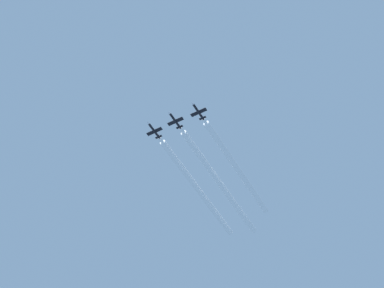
{
  "coord_description": "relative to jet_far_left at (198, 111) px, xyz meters",
  "views": [
    {
      "loc": [
        -100.36,
        165.46,
        1.9
      ],
      "look_at": [
        -0.08,
        -16.17,
        253.8
      ],
      "focal_mm": 63.73,
      "sensor_mm": 36.0,
      "label": 1
    }
  ],
  "objects": [
    {
      "name": "jet_far_left",
      "position": [
        0.0,
        0.0,
        0.0
      ],
      "size": [
        8.05,
        11.72,
        2.82
      ],
      "color": "black"
    },
    {
      "name": "jet_inner_left",
      "position": [
        12.07,
        0.48,
        0.16
      ],
      "size": [
        8.05,
        11.72,
        2.82
      ],
      "color": "black"
    },
    {
      "name": "jet_center",
      "position": [
        23.68,
        0.15,
        0.04
      ],
      "size": [
        8.05,
        11.72,
        2.82
      ],
      "color": "black"
    },
    {
      "name": "smoke_trail_far_left",
      "position": [
        -0.0,
        -39.82,
        -0.03
      ],
      "size": [
        2.98,
        68.94,
        2.98
      ],
      "color": "white"
    },
    {
      "name": "smoke_trail_inner_left",
      "position": [
        12.07,
        -44.98,
        0.14
      ],
      "size": [
        2.98,
        80.24,
        2.98
      ],
      "color": "white"
    },
    {
      "name": "smoke_trail_center",
      "position": [
        23.68,
        -42.75,
        0.02
      ],
      "size": [
        2.98,
        75.12,
        2.98
      ],
      "color": "white"
    }
  ]
}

